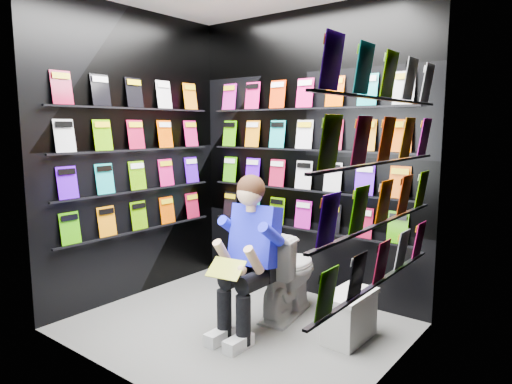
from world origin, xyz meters
The scene contains 13 objects.
floor centered at (0.00, 0.00, 0.00)m, with size 2.40×2.40×0.00m, color #5D5D5B.
wall_back centered at (0.00, 1.00, 1.30)m, with size 2.40×0.04×2.60m, color black.
wall_front centered at (0.00, -1.00, 1.30)m, with size 2.40×0.04×2.60m, color black.
wall_left centered at (-1.20, 0.00, 1.30)m, with size 0.04×2.00×2.60m, color black.
wall_right centered at (1.20, 0.00, 1.30)m, with size 0.04×2.00×2.60m, color black.
comics_back centered at (0.00, 0.97, 1.31)m, with size 2.10×0.06×1.37m, color red, non-canonical shape.
comics_left centered at (-1.17, 0.00, 1.31)m, with size 0.06×1.70×1.37m, color red, non-canonical shape.
comics_right centered at (1.17, 0.00, 1.31)m, with size 0.06×1.70×1.37m, color red, non-canonical shape.
toilet centered at (0.16, 0.43, 0.37)m, with size 0.42×0.75×0.73m, color white.
longbox centered at (0.80, 0.35, 0.16)m, with size 0.24×0.44×0.33m, color silver.
longbox_lid centered at (0.80, 0.35, 0.35)m, with size 0.26×0.46×0.03m, color silver.
reader centered at (0.16, 0.05, 0.74)m, with size 0.47×0.69×1.27m, color #0D0FD6, non-canonical shape.
held_comic centered at (0.16, -0.30, 0.58)m, with size 0.26×0.01×0.18m, color green.
Camera 1 is at (2.21, -2.59, 1.56)m, focal length 32.00 mm.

